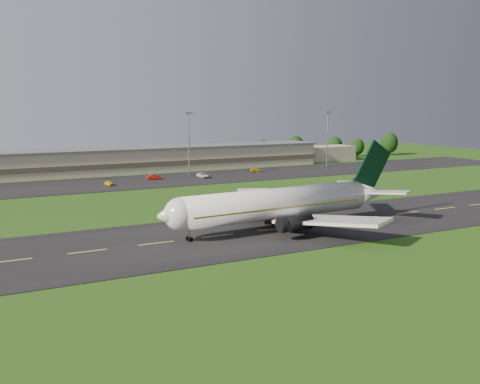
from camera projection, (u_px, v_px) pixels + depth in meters
name	position (u px, v px, depth m)	size (l,w,h in m)	color
ground	(322.00, 224.00, 102.13)	(360.00, 360.00, 0.00)	#1C4110
taxiway	(322.00, 223.00, 102.12)	(220.00, 30.00, 0.10)	black
apron	(184.00, 179.00, 165.32)	(260.00, 30.00, 0.10)	black
airliner	(280.00, 204.00, 97.25)	(51.30, 42.10, 15.57)	white
terminal	(176.00, 158.00, 188.82)	(145.00, 16.00, 8.40)	tan
light_mast_centre	(189.00, 136.00, 172.59)	(2.40, 1.20, 20.35)	gray
light_mast_east	(327.00, 132.00, 197.45)	(2.40, 1.20, 20.35)	gray
tree_line	(230.00, 151.00, 209.28)	(198.46, 9.29, 10.28)	black
service_vehicle_a	(109.00, 183.00, 150.77)	(1.51, 3.75, 1.28)	#E8AC0D
service_vehicle_b	(154.00, 177.00, 162.96)	(1.56, 4.46, 1.47)	#98150A
service_vehicle_c	(203.00, 175.00, 167.52)	(2.44, 5.30, 1.47)	silver
service_vehicle_d	(256.00, 170.00, 182.58)	(1.65, 4.05, 1.18)	orange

